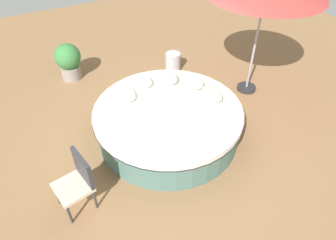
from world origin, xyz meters
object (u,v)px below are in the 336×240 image
Objects in this scene: throw_pillow_3 at (144,81)px; side_table at (173,62)px; throw_pillow_2 at (169,78)px; throw_pillow_4 at (127,93)px; planter at (68,60)px; throw_pillow_1 at (194,82)px; patio_chair at (78,179)px; round_bed at (168,122)px; throw_pillow_0 at (212,94)px.

side_table is at bearing -48.10° from throw_pillow_3.
throw_pillow_3 is at bearing 72.06° from throw_pillow_2.
planter is at bearing 15.13° from throw_pillow_4.
planter reaches higher than throw_pillow_3.
throw_pillow_2 is at bearing 46.74° from throw_pillow_1.
patio_chair reaches higher than throw_pillow_4.
planter is at bearing 20.72° from round_bed.
throw_pillow_1 is at bearing -62.45° from round_bed.
throw_pillow_2 is at bearing -107.94° from throw_pillow_3.
side_table is (1.19, -1.32, -0.52)m from throw_pillow_3.
throw_pillow_3 is 0.48× the size of planter.
side_table is at bearing -109.88° from planter.
patio_chair is 2.04× the size of side_table.
planter reaches higher than throw_pillow_2.
throw_pillow_4 is 2.36m from planter.
patio_chair is at bearing 136.26° from throw_pillow_4.
throw_pillow_1 is 1.14× the size of throw_pillow_2.
patio_chair is at bearing 122.56° from throw_pillow_2.
throw_pillow_3 reaches higher than round_bed.
throw_pillow_1 is 0.54× the size of planter.
throw_pillow_0 reaches higher than throw_pillow_1.
throw_pillow_3 is 0.91× the size of side_table.
throw_pillow_0 is 1.40m from throw_pillow_3.
throw_pillow_2 is 0.98× the size of throw_pillow_3.
round_bed is 5.29× the size of throw_pillow_0.
throw_pillow_1 is at bearing -142.79° from planter.
throw_pillow_3 is 0.80× the size of throw_pillow_4.
throw_pillow_1 is 0.90× the size of throw_pillow_4.
patio_chair is 3.80m from planter.
throw_pillow_2 is 0.96m from throw_pillow_4.
throw_pillow_3 is at bearing -59.21° from patio_chair.
planter is at bearing 35.43° from throw_pillow_2.
throw_pillow_3 reaches higher than throw_pillow_1.
throw_pillow_3 is 2.34m from planter.
patio_chair reaches higher than planter.
throw_pillow_4 is (0.30, 1.33, -0.01)m from throw_pillow_1.
throw_pillow_3 is 1.85m from side_table.
throw_pillow_2 is 0.79× the size of throw_pillow_4.
throw_pillow_1 reaches higher than round_bed.
throw_pillow_2 is at bearing -68.40° from patio_chair.
throw_pillow_2 is 1.67m from side_table.
throw_pillow_4 is at bearing 93.00° from throw_pillow_2.
throw_pillow_3 reaches higher than side_table.
round_bed is 2.85× the size of patio_chair.
patio_chair is at bearing 131.82° from side_table.
round_bed is 3.08× the size of planter.
throw_pillow_0 is 0.98m from throw_pillow_2.
throw_pillow_0 is 1.21× the size of throw_pillow_3.
round_bed is 5.13× the size of throw_pillow_4.
patio_chair reaches higher than round_bed.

